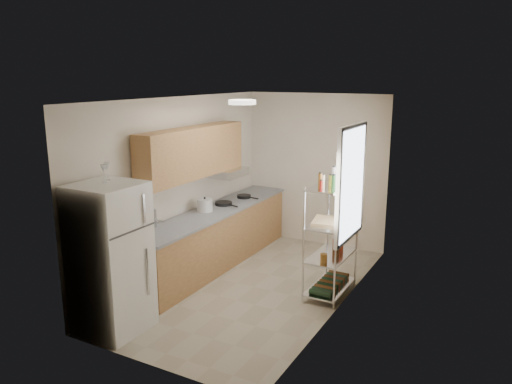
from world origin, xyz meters
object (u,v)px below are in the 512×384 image
refrigerator (111,258)px  espresso_machine (345,207)px  frying_pan_large (224,203)px  cutting_board (327,221)px  rice_cooker (205,205)px

refrigerator → espresso_machine: 3.09m
frying_pan_large → cutting_board: (1.89, -0.45, 0.10)m
refrigerator → espresso_machine: bearing=50.5°
refrigerator → rice_cooker: 2.09m
frying_pan_large → espresso_machine: espresso_machine is taller
frying_pan_large → cutting_board: bearing=-0.1°
frying_pan_large → cutting_board: size_ratio=0.61×
rice_cooker → espresso_machine: espresso_machine is taller
refrigerator → rice_cooker: refrigerator is taller
refrigerator → rice_cooker: (-0.13, 2.08, 0.12)m
cutting_board → frying_pan_large: bearing=166.6°
refrigerator → frying_pan_large: bearing=91.7°
frying_pan_large → refrigerator: bearing=-75.0°
cutting_board → espresso_machine: bearing=63.7°
rice_cooker → espresso_machine: 2.11m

